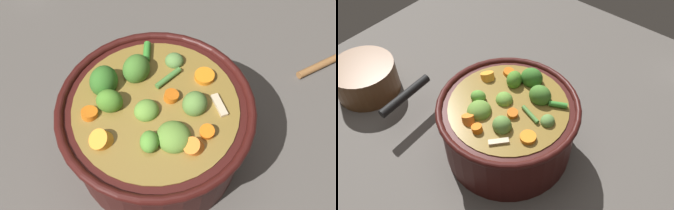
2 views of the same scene
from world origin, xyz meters
TOP-DOWN VIEW (x-y plane):
  - ground_plane at (0.00, 0.00)m, footprint 1.10×1.10m
  - cooking_pot at (-0.00, 0.00)m, footprint 0.26×0.26m

SIDE VIEW (x-z plane):
  - ground_plane at x=0.00m, z-range 0.00..0.00m
  - cooking_pot at x=0.00m, z-range -0.01..0.14m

